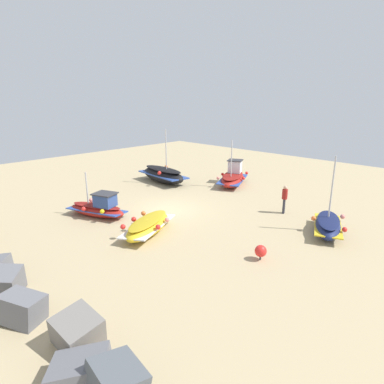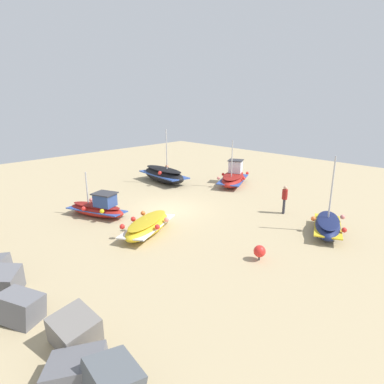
# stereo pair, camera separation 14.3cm
# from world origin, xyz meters

# --- Properties ---
(ground_plane) EXTENTS (45.76, 45.76, 0.00)m
(ground_plane) POSITION_xyz_m (0.00, 0.00, 0.00)
(ground_plane) COLOR tan
(fishing_boat_0) EXTENTS (2.50, 3.58, 3.98)m
(fishing_boat_0) POSITION_xyz_m (-8.54, -3.32, 0.45)
(fishing_boat_0) COLOR navy
(fishing_boat_0) RESTS_ON ground_plane
(fishing_boat_1) EXTENTS (4.85, 2.32, 4.34)m
(fishing_boat_1) POSITION_xyz_m (5.33, -4.26, 0.65)
(fishing_boat_1) COLOR black
(fishing_boat_1) RESTS_ON ground_plane
(fishing_boat_2) EXTENTS (2.90, 4.03, 0.89)m
(fishing_boat_2) POSITION_xyz_m (-2.01, 3.11, 0.43)
(fishing_boat_2) COLOR gold
(fishing_boat_2) RESTS_ON ground_plane
(fishing_boat_3) EXTENTS (3.89, 2.48, 2.63)m
(fishing_boat_3) POSITION_xyz_m (2.05, 3.57, 0.51)
(fishing_boat_3) COLOR maroon
(fishing_boat_3) RESTS_ON ground_plane
(fishing_boat_4) EXTENTS (3.26, 4.41, 3.64)m
(fishing_boat_4) POSITION_xyz_m (0.84, -7.64, 0.58)
(fishing_boat_4) COLOR maroon
(fishing_boat_4) RESTS_ON ground_plane
(person_walking) EXTENTS (0.32, 0.32, 1.71)m
(person_walking) POSITION_xyz_m (-5.40, -4.48, 0.99)
(person_walking) COLOR #2D2D38
(person_walking) RESTS_ON ground_plane
(mooring_buoy_0) EXTENTS (0.52, 0.52, 0.68)m
(mooring_buoy_0) POSITION_xyz_m (-7.67, 1.52, 0.42)
(mooring_buoy_0) COLOR #3F3F42
(mooring_buoy_0) RESTS_ON ground_plane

